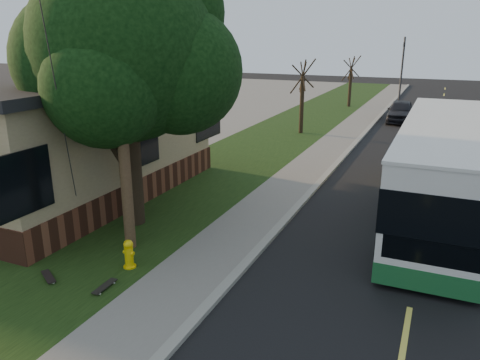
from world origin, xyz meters
name	(u,v)px	position (x,y,z in m)	size (l,w,h in m)	color
ground	(223,291)	(0.00, 0.00, 0.00)	(120.00, 120.00, 0.00)	black
road	(429,188)	(4.00, 10.00, 0.01)	(8.00, 80.00, 0.01)	black
curb	(327,175)	(0.00, 10.00, 0.06)	(0.25, 80.00, 0.12)	gray
sidewalk	(303,173)	(-1.00, 10.00, 0.04)	(2.00, 80.00, 0.08)	slate
grass_verge	(229,164)	(-4.50, 10.00, 0.04)	(5.00, 80.00, 0.07)	black
building_lot	(60,145)	(-14.50, 10.00, 0.02)	(15.00, 80.00, 0.04)	slate
fire_hydrant	(129,254)	(-2.60, 0.00, 0.43)	(0.32, 0.32, 0.74)	yellow
utility_pole	(118,78)	(-3.31, 0.99, 4.63)	(2.86, 3.21, 9.07)	#473321
leafy_tree	(128,53)	(-4.17, 2.65, 5.17)	(6.30, 6.00, 7.80)	black
bare_tree_near	(302,98)	(-3.50, 18.00, 2.15)	(1.38, 1.21, 4.31)	black
bare_tree_far	(350,82)	(-3.00, 30.00, 2.00)	(1.38, 1.21, 4.03)	black
traffic_signal	(402,66)	(0.50, 34.00, 3.16)	(0.18, 0.22, 5.50)	#2D2D30
transit_bus	(441,166)	(4.29, 7.14, 1.64)	(2.63, 11.39, 3.08)	silver
skateboard_main	(105,286)	(-2.50, -1.09, 0.12)	(0.21, 0.75, 0.07)	black
skateboard_spare	(48,277)	(-4.03, -1.26, 0.12)	(0.73, 0.55, 0.07)	black
dumpster	(74,182)	(-7.65, 3.65, 0.61)	(1.41, 1.18, 1.13)	black
distant_car	(401,111)	(1.50, 24.69, 0.72)	(1.70, 4.23, 1.44)	black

